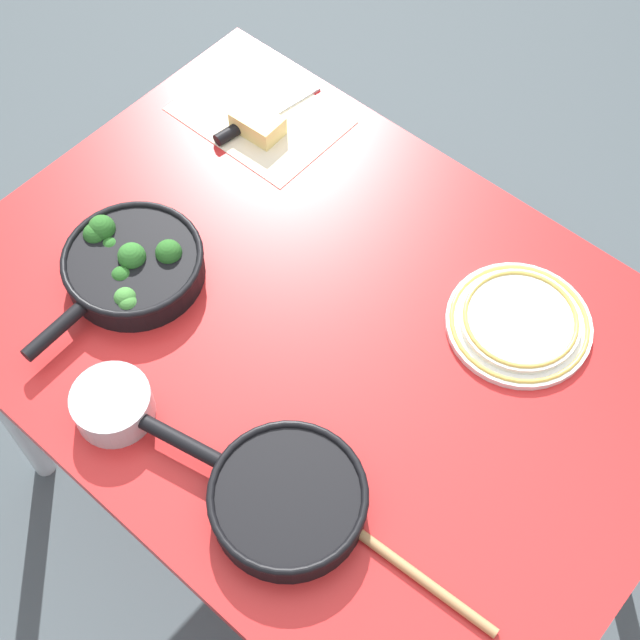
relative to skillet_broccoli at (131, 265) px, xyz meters
The scene contains 10 objects.
ground_plane 0.87m from the skillet_broccoli, 23.17° to the left, with size 14.00×14.00×0.00m, color #424C51.
dining_table_red 0.35m from the skillet_broccoli, 23.17° to the left, with size 1.22×0.88×0.77m.
skillet_broccoli is the anchor object (origin of this frame).
skillet_eggs 0.49m from the skillet_broccoli, 15.81° to the right, with size 0.38×0.23×0.06m.
wooden_spoon 0.60m from the skillet_broccoli, ahead, with size 0.35×0.05×0.02m.
parchment_sheet 0.43m from the skillet_broccoli, 102.93° to the left, with size 0.31×0.22×0.00m.
grater_knife 0.40m from the skillet_broccoli, 103.04° to the left, with size 0.06×0.24×0.02m.
cheese_block 0.39m from the skillet_broccoli, 100.16° to the left, with size 0.10×0.06×0.04m.
dinner_plate_stack 0.65m from the skillet_broccoli, 32.10° to the left, with size 0.24×0.24×0.03m.
prep_bowl_steel 0.26m from the skillet_broccoli, 48.73° to the right, with size 0.12×0.12×0.05m.
Camera 1 is at (0.50, -0.58, 2.01)m, focal length 50.00 mm.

